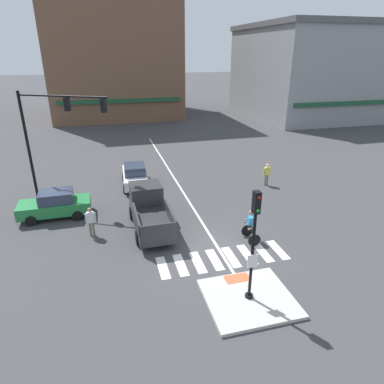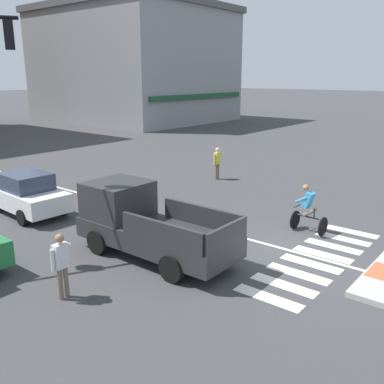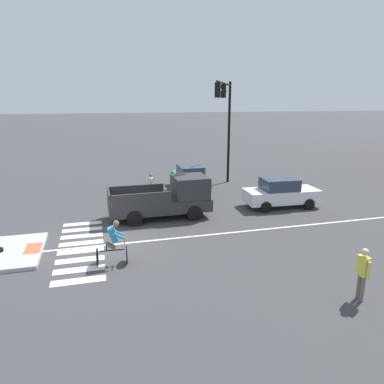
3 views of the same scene
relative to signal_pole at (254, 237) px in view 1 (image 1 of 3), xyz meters
name	(u,v)px [view 1 (image 1 of 3)]	position (x,y,z in m)	size (l,w,h in m)	color
ground_plane	(217,248)	(0.00, 3.99, -2.91)	(300.00, 300.00, 0.00)	#3D3D3F
traffic_island	(249,298)	(0.00, 0.01, -2.84)	(3.46, 3.17, 0.15)	#B2AFA8
tactile_pad_front	(237,278)	(0.00, 1.24, -2.76)	(1.10, 0.60, 0.01)	#DB5B38
signal_pole	(254,237)	(0.00, 0.00, 0.00)	(0.44, 0.38, 4.59)	black
crosswalk_stripe_a	(163,268)	(-2.95, 3.05, -2.91)	(0.44, 1.80, 0.01)	silver
crosswalk_stripe_b	(181,265)	(-2.10, 3.05, -2.91)	(0.44, 1.80, 0.01)	silver
crosswalk_stripe_c	(198,262)	(-1.26, 3.05, -2.91)	(0.44, 1.80, 0.01)	silver
crosswalk_stripe_d	(215,260)	(-0.42, 3.05, -2.91)	(0.44, 1.80, 0.01)	silver
crosswalk_stripe_e	(231,257)	(0.42, 3.05, -2.91)	(0.44, 1.80, 0.01)	silver
crosswalk_stripe_f	(247,254)	(1.26, 3.05, -2.91)	(0.44, 1.80, 0.01)	silver
crosswalk_stripe_g	(263,252)	(2.10, 3.05, -2.91)	(0.44, 1.80, 0.01)	silver
crosswalk_stripe_h	(278,250)	(2.95, 3.05, -2.91)	(0.44, 1.80, 0.01)	silver
lane_centre_line	(176,181)	(0.07, 13.99, -2.91)	(0.14, 28.00, 0.01)	silver
traffic_light_mast	(50,127)	(-8.15, 12.29, 2.01)	(5.29, 2.87, 7.07)	black
building_corner_left	(113,47)	(-2.35, 46.15, 6.91)	(18.57, 18.02, 19.62)	brown
building_corner_right	(307,71)	(25.54, 37.51, 3.59)	(17.37, 20.27, 12.98)	gray
car_green_cross_left	(55,204)	(-8.19, 9.84, -2.10)	(4.12, 1.88, 1.64)	#237A3D
car_white_westbound_far	(135,175)	(-3.05, 13.76, -2.10)	(1.99, 4.18, 1.64)	white
pickup_truck_charcoal_westbound_near	(149,210)	(-2.91, 7.33, -1.94)	(2.12, 5.13, 2.08)	#2D2D30
cyclist	(251,226)	(1.96, 4.29, -2.04)	(0.72, 1.13, 1.68)	black
pedestrian_at_curb_left	(91,220)	(-6.10, 6.92, -1.93)	(0.55, 0.22, 1.67)	#6B6051
pedestrian_waiting_far_side	(267,173)	(6.37, 11.31, -1.93)	(0.55, 0.23, 1.67)	#6B6051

